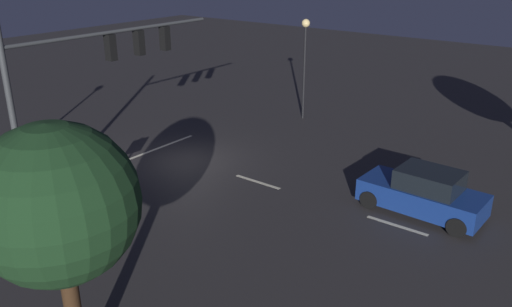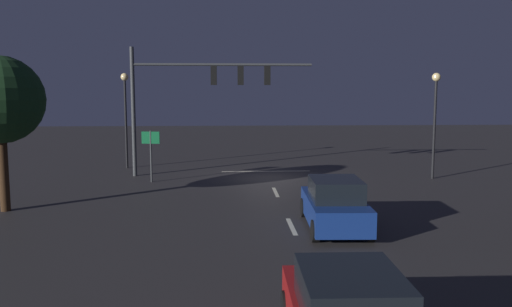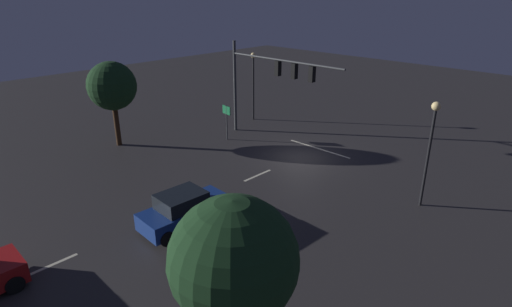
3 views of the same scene
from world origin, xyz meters
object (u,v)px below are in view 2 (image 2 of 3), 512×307
at_px(car_approaching, 335,205).
at_px(route_sign, 151,145).
at_px(street_lamp_left_kerb, 435,106).
at_px(traffic_signal_assembly, 199,86).
at_px(street_lamp_right_kerb, 125,103).

height_order(car_approaching, route_sign, route_sign).
height_order(street_lamp_left_kerb, route_sign, street_lamp_left_kerb).
height_order(traffic_signal_assembly, street_lamp_right_kerb, traffic_signal_assembly).
bearing_deg(street_lamp_right_kerb, traffic_signal_assembly, 146.49).
distance_m(traffic_signal_assembly, street_lamp_left_kerb, 12.28).
distance_m(street_lamp_right_kerb, route_sign, 5.71).
relative_size(traffic_signal_assembly, street_lamp_left_kerb, 1.76).
distance_m(traffic_signal_assembly, car_approaching, 12.95).
relative_size(street_lamp_left_kerb, route_sign, 2.11).
relative_size(traffic_signal_assembly, car_approaching, 2.16).
distance_m(street_lamp_left_kerb, route_sign, 14.57).
distance_m(traffic_signal_assembly, route_sign, 4.21).
height_order(car_approaching, street_lamp_left_kerb, street_lamp_left_kerb).
bearing_deg(street_lamp_right_kerb, street_lamp_left_kerb, 164.29).
bearing_deg(street_lamp_right_kerb, car_approaching, 123.76).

